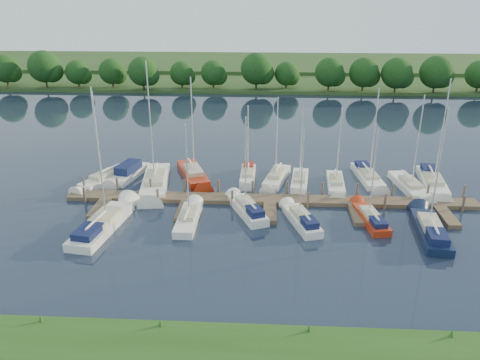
# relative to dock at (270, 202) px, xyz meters

# --- Properties ---
(ground) EXTENTS (260.00, 260.00, 0.00)m
(ground) POSITION_rel_dock_xyz_m (0.00, -7.31, -0.20)
(ground) COLOR #17202F
(ground) RESTS_ON ground
(dock) EXTENTS (40.00, 6.00, 0.40)m
(dock) POSITION_rel_dock_xyz_m (0.00, 0.00, 0.00)
(dock) COLOR brown
(dock) RESTS_ON ground
(mooring_pilings) EXTENTS (38.24, 2.84, 2.00)m
(mooring_pilings) POSITION_rel_dock_xyz_m (0.00, 1.13, 0.40)
(mooring_pilings) COLOR #473D33
(mooring_pilings) RESTS_ON ground
(far_shore) EXTENTS (180.00, 30.00, 0.60)m
(far_shore) POSITION_rel_dock_xyz_m (0.00, 67.69, 0.10)
(far_shore) COLOR #223E17
(far_shore) RESTS_ON ground
(distant_hill) EXTENTS (220.00, 40.00, 1.40)m
(distant_hill) POSITION_rel_dock_xyz_m (0.00, 92.69, 0.50)
(distant_hill) COLOR #395927
(distant_hill) RESTS_ON ground
(treeline) EXTENTS (144.87, 9.59, 8.30)m
(treeline) POSITION_rel_dock_xyz_m (-0.94, 54.53, 4.02)
(treeline) COLOR #38281C
(treeline) RESTS_ON ground
(sailboat_n_0) EXTENTS (4.61, 7.91, 10.42)m
(sailboat_n_0) POSITION_rel_dock_xyz_m (-17.79, 4.55, 0.08)
(sailboat_n_0) COLOR white
(sailboat_n_0) RESTS_ON ground
(motorboat) EXTENTS (3.43, 7.30, 2.01)m
(motorboat) POSITION_rel_dock_xyz_m (-15.68, 6.15, 0.19)
(motorboat) COLOR white
(motorboat) RESTS_ON ground
(sailboat_n_2) EXTENTS (3.78, 10.86, 13.57)m
(sailboat_n_2) POSITION_rel_dock_xyz_m (-12.08, 3.76, 0.08)
(sailboat_n_2) COLOR white
(sailboat_n_2) RESTS_ON ground
(sailboat_n_3) EXTENTS (4.73, 9.02, 11.59)m
(sailboat_n_3) POSITION_rel_dock_xyz_m (-8.35, 6.40, 0.08)
(sailboat_n_3) COLOR #A8280F
(sailboat_n_3) RESTS_ON ground
(sailboat_n_4) EXTENTS (1.59, 6.64, 8.59)m
(sailboat_n_4) POSITION_rel_dock_xyz_m (-2.40, 6.66, 0.11)
(sailboat_n_4) COLOR white
(sailboat_n_4) RESTS_ON ground
(sailboat_n_5) EXTENTS (3.25, 7.53, 9.69)m
(sailboat_n_5) POSITION_rel_dock_xyz_m (0.70, 6.02, 0.08)
(sailboat_n_5) COLOR white
(sailboat_n_5) RESTS_ON ground
(sailboat_n_6) EXTENTS (2.30, 7.04, 8.96)m
(sailboat_n_6) POSITION_rel_dock_xyz_m (3.19, 5.28, 0.07)
(sailboat_n_6) COLOR white
(sailboat_n_6) RESTS_ON ground
(sailboat_n_7) EXTENTS (2.10, 7.06, 9.07)m
(sailboat_n_7) POSITION_rel_dock_xyz_m (6.93, 4.65, 0.07)
(sailboat_n_7) COLOR white
(sailboat_n_7) RESTS_ON ground
(sailboat_n_8) EXTENTS (2.59, 8.39, 10.49)m
(sailboat_n_8) POSITION_rel_dock_xyz_m (10.78, 6.99, 0.11)
(sailboat_n_8) COLOR white
(sailboat_n_8) RESTS_ON ground
(sailboat_n_9) EXTENTS (2.73, 8.23, 10.41)m
(sailboat_n_9) POSITION_rel_dock_xyz_m (14.55, 4.33, 0.07)
(sailboat_n_9) COLOR white
(sailboat_n_9) RESTS_ON ground
(sailboat_n_10) EXTENTS (3.30, 9.44, 11.81)m
(sailboat_n_10) POSITION_rel_dock_xyz_m (17.24, 5.58, 0.12)
(sailboat_n_10) COLOR white
(sailboat_n_10) RESTS_ON ground
(sailboat_s_0) EXTENTS (3.56, 10.12, 12.65)m
(sailboat_s_0) POSITION_rel_dock_xyz_m (-14.45, -5.60, 0.13)
(sailboat_s_0) COLOR white
(sailboat_s_0) RESTS_ON ground
(sailboat_s_1) EXTENTS (1.75, 7.18, 9.33)m
(sailboat_s_1) POSITION_rel_dock_xyz_m (-7.26, -4.05, 0.08)
(sailboat_s_1) COLOR white
(sailboat_s_1) RESTS_ON ground
(sailboat_s_2) EXTENTS (4.08, 7.16, 9.56)m
(sailboat_s_2) POSITION_rel_dock_xyz_m (-2.12, -2.09, 0.14)
(sailboat_s_2) COLOR white
(sailboat_s_2) RESTS_ON ground
(sailboat_s_3) EXTENTS (3.32, 6.93, 9.08)m
(sailboat_s_3) POSITION_rel_dock_xyz_m (2.74, -3.94, 0.14)
(sailboat_s_3) COLOR white
(sailboat_s_3) RESTS_ON ground
(sailboat_s_4) EXTENTS (2.44, 6.93, 8.78)m
(sailboat_s_4) POSITION_rel_dock_xyz_m (8.95, -3.11, 0.11)
(sailboat_s_4) COLOR #A8280F
(sailboat_s_4) RESTS_ON ground
(sailboat_s_5) EXTENTS (2.82, 8.87, 11.25)m
(sailboat_s_5) POSITION_rel_dock_xyz_m (13.53, -5.21, 0.13)
(sailboat_s_5) COLOR #101A35
(sailboat_s_5) RESTS_ON ground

